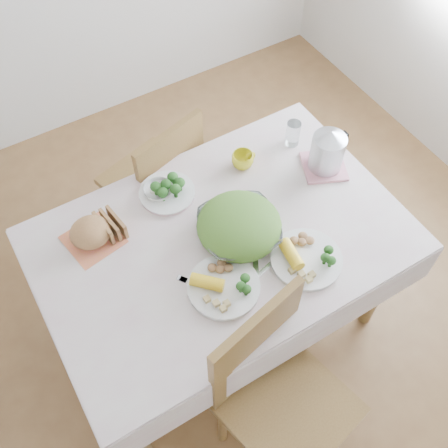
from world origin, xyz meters
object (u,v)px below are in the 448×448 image
chair_near (288,410)px  electric_kettle (328,149)px  chair_far (151,178)px  yellow_mug (243,160)px  dining_table (223,283)px  salad_bowl (239,229)px  dinner_plate_right (306,259)px  dinner_plate_left (224,287)px

chair_near → electric_kettle: electric_kettle is taller
chair_far → electric_kettle: bearing=120.2°
chair_near → yellow_mug: (0.37, 0.94, 0.34)m
dining_table → chair_near: (-0.09, -0.65, 0.09)m
dining_table → chair_far: (-0.03, 0.68, 0.09)m
chair_far → salad_bowl: (0.09, -0.71, 0.34)m
electric_kettle → dinner_plate_right: bearing=-135.6°
dining_table → yellow_mug: (0.28, 0.29, 0.43)m
dining_table → dinner_plate_left: bearing=-119.7°
chair_near → salad_bowl: (0.16, 0.63, 0.34)m
dining_table → dinner_plate_right: (0.23, -0.27, 0.40)m
dinner_plate_right → electric_kettle: size_ratio=1.38×
dinner_plate_left → dining_table: bearing=60.3°
chair_near → dinner_plate_right: bearing=37.8°
chair_near → dinner_plate_right: chair_near is taller
chair_near → dinner_plate_left: bearing=80.5°
dinner_plate_right → dining_table: bearing=130.4°
dining_table → chair_near: bearing=-98.1°
chair_near → chair_far: chair_near is taller
chair_near → chair_far: size_ratio=1.07×
dinner_plate_left → dinner_plate_right: size_ratio=0.98×
chair_near → chair_far: (0.07, 1.34, 0.00)m
chair_near → electric_kettle: bearing=35.0°
dinner_plate_left → electric_kettle: electric_kettle is taller
dinner_plate_left → yellow_mug: bearing=51.3°
salad_bowl → chair_far: bearing=97.5°
dining_table → salad_bowl: size_ratio=4.31×
chair_far → dinner_plate_right: chair_far is taller
chair_far → dinner_plate_right: 1.03m
chair_near → yellow_mug: bearing=56.0°
chair_near → yellow_mug: size_ratio=10.03×
chair_far → salad_bowl: chair_far is taller
chair_near → dinner_plate_right: 0.59m
dinner_plate_right → chair_near: bearing=-129.7°
dinner_plate_right → electric_kettle: bearing=44.8°
salad_bowl → dining_table: bearing=161.6°
salad_bowl → chair_near: bearing=-104.1°
chair_far → yellow_mug: bearing=111.7°
dining_table → chair_far: size_ratio=1.51×
chair_near → salad_bowl: 0.73m
chair_far → salad_bowl: 0.79m
dinner_plate_right → electric_kettle: (0.36, 0.36, 0.11)m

